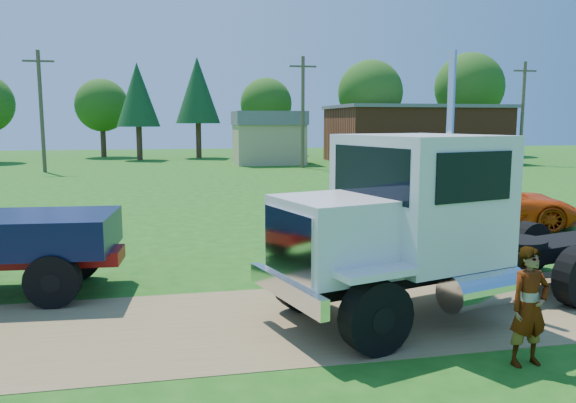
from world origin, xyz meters
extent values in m
plane|color=#1B5613|center=(0.00, 0.00, 0.00)|extent=(140.00, 140.00, 0.00)
cube|color=brown|center=(0.00, 0.00, 0.01)|extent=(120.00, 4.20, 0.01)
cube|color=black|center=(1.53, 0.30, 0.91)|extent=(8.52, 3.39, 0.34)
cylinder|color=black|center=(-1.31, -1.78, 0.63)|extent=(1.32, 0.73, 1.25)
cylinder|color=black|center=(-1.31, -1.78, 0.63)|extent=(0.54, 0.53, 0.44)
cylinder|color=black|center=(-1.99, 0.56, 0.63)|extent=(1.32, 0.73, 1.25)
cylinder|color=black|center=(-1.99, 0.56, 0.63)|extent=(0.54, 0.53, 0.44)
cylinder|color=black|center=(2.94, 1.97, 0.63)|extent=(1.32, 0.73, 1.25)
cylinder|color=black|center=(2.94, 1.97, 0.63)|extent=(0.54, 0.53, 0.44)
cylinder|color=black|center=(4.37, 2.38, 0.63)|extent=(1.32, 0.73, 1.25)
cylinder|color=black|center=(4.37, 2.38, 0.63)|extent=(0.54, 0.53, 0.44)
cube|color=silver|center=(-1.60, -0.60, 1.77)|extent=(2.51, 2.43, 1.37)
cube|color=silver|center=(-2.58, -0.88, 1.71)|extent=(0.56, 1.67, 1.14)
cube|color=silver|center=(-2.64, -0.89, 0.91)|extent=(0.89, 2.57, 0.34)
cube|color=silver|center=(0.16, -0.09, 2.34)|extent=(3.05, 3.29, 2.39)
cube|color=black|center=(-0.97, -0.42, 2.85)|extent=(0.68, 2.21, 0.97)
cube|color=black|center=(0.54, -1.42, 2.85)|extent=(1.66, 0.51, 0.85)
cube|color=black|center=(-0.22, 1.23, 2.85)|extent=(1.66, 0.51, 0.85)
cube|color=silver|center=(-1.31, -1.78, 1.37)|extent=(1.46, 0.87, 0.11)
cube|color=silver|center=(-1.99, 0.56, 1.37)|extent=(1.46, 0.87, 0.11)
cylinder|color=silver|center=(0.90, -1.24, 0.80)|extent=(1.72, 1.10, 0.68)
cylinder|color=silver|center=(1.25, 0.87, 2.62)|extent=(0.20, 0.20, 5.24)
cylinder|color=black|center=(2.84, 0.67, 1.17)|extent=(1.55, 1.55, 0.14)
cylinder|color=black|center=(-6.97, 1.75, 0.56)|extent=(1.13, 0.43, 1.11)
cylinder|color=black|center=(-6.97, 1.75, 0.56)|extent=(0.42, 0.40, 0.39)
cylinder|color=black|center=(-6.81, 3.87, 0.56)|extent=(1.13, 0.43, 1.11)
cylinder|color=black|center=(-6.81, 3.87, 0.56)|extent=(0.42, 0.40, 0.39)
cube|color=black|center=(-7.59, 2.86, 1.36)|extent=(3.70, 2.58, 0.81)
imported|color=#D04109|center=(7.01, 8.32, 0.81)|extent=(6.41, 4.56, 1.62)
imported|color=#999999|center=(0.86, -2.65, 0.94)|extent=(0.73, 0.52, 1.88)
imported|color=#999999|center=(3.01, 7.17, 0.85)|extent=(0.92, 0.77, 1.70)
cube|color=brown|center=(18.00, 40.00, 2.50)|extent=(15.00, 10.00, 5.00)
cube|color=slate|center=(18.00, 40.00, 5.15)|extent=(15.40, 10.40, 0.30)
cube|color=tan|center=(4.00, 40.00, 1.80)|extent=(6.00, 5.00, 3.60)
cube|color=slate|center=(4.00, 40.00, 4.10)|extent=(6.20, 5.40, 1.20)
cylinder|color=brown|center=(-14.00, 35.00, 4.50)|extent=(0.28, 0.28, 9.00)
cube|color=brown|center=(-14.00, 35.00, 8.20)|extent=(2.20, 0.14, 0.14)
cylinder|color=brown|center=(6.00, 35.00, 4.50)|extent=(0.28, 0.28, 9.00)
cube|color=brown|center=(6.00, 35.00, 8.20)|extent=(2.20, 0.14, 0.14)
cylinder|color=brown|center=(26.00, 35.00, 4.50)|extent=(0.28, 0.28, 9.00)
cube|color=brown|center=(26.00, 35.00, 8.20)|extent=(2.20, 0.14, 0.14)
cylinder|color=#3C2318|center=(-11.81, 53.45, 1.49)|extent=(0.56, 0.56, 2.97)
sphere|color=#234C13|center=(-11.81, 53.45, 5.52)|extent=(5.61, 5.61, 5.61)
cylinder|color=#3C2318|center=(-1.79, 49.73, 1.83)|extent=(0.56, 0.56, 3.66)
cone|color=#103719|center=(-1.79, 49.73, 7.01)|extent=(4.60, 4.60, 6.80)
cylinder|color=#3C2318|center=(6.11, 54.02, 1.56)|extent=(0.56, 0.56, 3.12)
sphere|color=#234C13|center=(6.11, 54.02, 5.80)|extent=(5.89, 5.89, 5.89)
cylinder|color=#3C2318|center=(16.76, 48.87, 1.86)|extent=(0.56, 0.56, 3.73)
sphere|color=#234C13|center=(16.76, 48.87, 6.92)|extent=(7.03, 7.03, 7.03)
cylinder|color=#3C2318|center=(28.69, 49.25, 2.06)|extent=(0.56, 0.56, 4.12)
sphere|color=#234C13|center=(28.69, 49.25, 7.65)|extent=(7.77, 7.77, 7.77)
cylinder|color=#3C2318|center=(-7.71, 47.60, 1.67)|extent=(0.56, 0.56, 3.35)
cone|color=#103719|center=(-7.71, 47.60, 6.40)|extent=(4.21, 4.21, 6.21)
camera|label=1|loc=(-4.49, -10.10, 3.78)|focal=35.00mm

